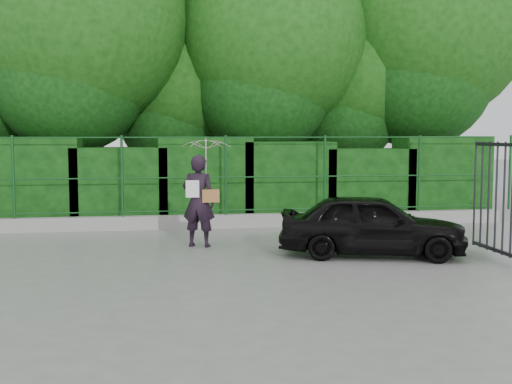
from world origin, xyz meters
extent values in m
plane|color=gray|center=(0.00, 0.00, 0.00)|extent=(80.00, 80.00, 0.00)
cube|color=#9E9E99|center=(0.00, 4.50, 0.15)|extent=(14.00, 0.25, 0.30)
cylinder|color=#124319|center=(-4.20, 4.50, 1.20)|extent=(0.06, 0.06, 1.80)
cylinder|color=#124319|center=(-1.90, 4.50, 1.20)|extent=(0.06, 0.06, 1.80)
cylinder|color=#124319|center=(0.40, 4.50, 1.20)|extent=(0.06, 0.06, 1.80)
cylinder|color=#124319|center=(2.70, 4.50, 1.20)|extent=(0.06, 0.06, 1.80)
cylinder|color=#124319|center=(5.00, 4.50, 1.20)|extent=(0.06, 0.06, 1.80)
cylinder|color=#124319|center=(7.30, 4.50, 1.20)|extent=(0.06, 0.06, 1.80)
cylinder|color=#124319|center=(0.00, 4.50, 0.40)|extent=(13.60, 0.03, 0.03)
cylinder|color=#124319|center=(0.00, 4.50, 1.15)|extent=(13.60, 0.03, 0.03)
cylinder|color=#124319|center=(0.00, 4.50, 2.05)|extent=(13.60, 0.03, 0.03)
cube|color=black|center=(-4.00, 5.50, 1.01)|extent=(2.20, 1.20, 2.03)
cube|color=black|center=(-2.00, 5.50, 0.90)|extent=(2.20, 1.20, 1.81)
cube|color=black|center=(0.00, 5.50, 1.03)|extent=(2.20, 1.20, 2.06)
cube|color=black|center=(2.00, 5.50, 0.97)|extent=(2.20, 1.20, 1.94)
cube|color=black|center=(4.00, 5.50, 0.88)|extent=(2.20, 1.20, 1.76)
cube|color=black|center=(6.00, 5.50, 1.03)|extent=(2.20, 1.20, 2.07)
cylinder|color=black|center=(-3.00, 7.20, 2.25)|extent=(0.36, 0.36, 4.50)
sphere|color=#14470F|center=(-3.00, 7.20, 4.95)|extent=(5.40, 5.40, 5.40)
cylinder|color=black|center=(-0.50, 8.50, 1.62)|extent=(0.36, 0.36, 3.25)
sphere|color=#14470F|center=(-0.50, 8.50, 3.58)|extent=(3.90, 3.90, 3.90)
cylinder|color=black|center=(2.00, 7.50, 2.12)|extent=(0.36, 0.36, 4.25)
sphere|color=#14470F|center=(2.00, 7.50, 4.68)|extent=(5.10, 5.10, 5.10)
cylinder|color=black|center=(4.50, 8.20, 1.75)|extent=(0.36, 0.36, 3.50)
sphere|color=#14470F|center=(4.50, 8.20, 3.85)|extent=(4.20, 4.20, 4.20)
cylinder|color=black|center=(6.50, 7.80, 2.38)|extent=(0.36, 0.36, 4.75)
sphere|color=#14470F|center=(6.50, 7.80, 5.23)|extent=(5.70, 5.70, 5.70)
cube|color=#26262D|center=(4.60, -0.05, 0.15)|extent=(0.05, 2.00, 0.06)
cube|color=#26262D|center=(4.60, -0.05, 1.95)|extent=(0.05, 2.00, 0.06)
cylinder|color=#26262D|center=(4.60, -0.25, 1.05)|extent=(0.04, 0.04, 1.90)
cylinder|color=#26262D|center=(4.60, 0.00, 1.05)|extent=(0.04, 0.04, 1.90)
cylinder|color=#26262D|center=(4.60, 0.25, 1.05)|extent=(0.04, 0.04, 1.90)
cylinder|color=#26262D|center=(4.60, 0.50, 1.05)|extent=(0.04, 0.04, 1.90)
cylinder|color=#26262D|center=(4.60, 0.75, 1.05)|extent=(0.04, 0.04, 1.90)
cylinder|color=#26262D|center=(4.60, 1.00, 1.05)|extent=(0.04, 0.04, 1.90)
imported|color=black|center=(-0.35, 2.14, 0.87)|extent=(0.75, 0.62, 1.74)
imported|color=white|center=(-0.20, 2.19, 1.62)|extent=(0.96, 0.98, 0.88)
cube|color=#A06734|center=(-0.13, 2.06, 0.97)|extent=(0.32, 0.15, 0.24)
cube|color=white|center=(-0.47, 2.02, 1.11)|extent=(0.25, 0.02, 0.32)
imported|color=black|center=(2.59, 0.78, 0.55)|extent=(3.45, 2.08, 1.10)
camera|label=1|loc=(-1.05, -9.90, 2.13)|focal=45.00mm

